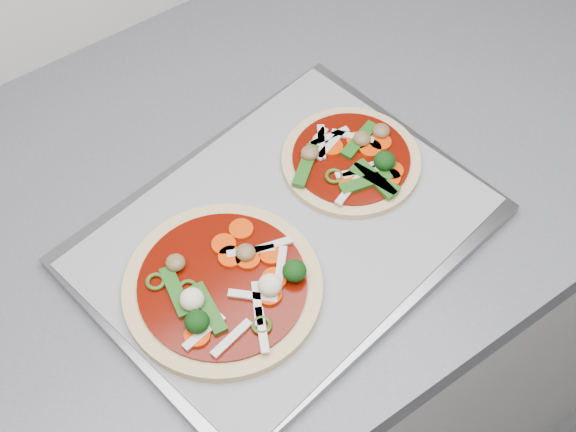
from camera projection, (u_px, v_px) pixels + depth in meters
base_cabinet at (305, 334)px, 1.30m from camera, size 3.60×0.60×0.86m
countertop at (312, 158)px, 0.93m from camera, size 3.60×0.60×0.04m
baking_tray at (285, 235)px, 0.84m from camera, size 0.45×0.36×0.01m
parchment at (285, 231)px, 0.83m from camera, size 0.43×0.35×0.00m
pizza_left at (224, 287)px, 0.78m from camera, size 0.25×0.25×0.03m
pizza_right at (353, 160)px, 0.88m from camera, size 0.21×0.21×0.03m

